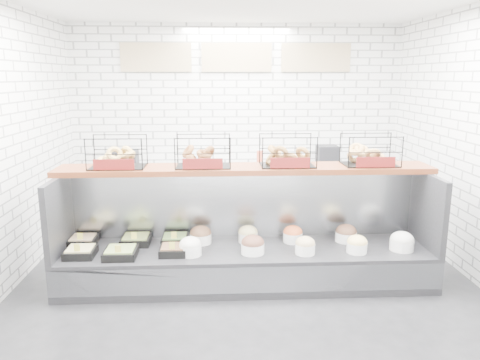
{
  "coord_description": "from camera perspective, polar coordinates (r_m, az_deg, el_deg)",
  "views": [
    {
      "loc": [
        -0.31,
        -4.5,
        2.22
      ],
      "look_at": [
        -0.06,
        0.45,
        1.12
      ],
      "focal_mm": 35.0,
      "sensor_mm": 36.0,
      "label": 1
    }
  ],
  "objects": [
    {
      "name": "ground",
      "position": [
        5.03,
        1.0,
        -13.7
      ],
      "size": [
        5.5,
        5.5,
        0.0
      ],
      "primitive_type": "plane",
      "color": "black",
      "rests_on": "ground"
    },
    {
      "name": "room_shell",
      "position": [
        5.12,
        0.63,
        10.68
      ],
      "size": [
        5.02,
        5.51,
        3.01
      ],
      "color": "white",
      "rests_on": "ground"
    },
    {
      "name": "display_case",
      "position": [
        5.21,
        0.67,
        -8.79
      ],
      "size": [
        4.0,
        0.9,
        1.2
      ],
      "color": "black",
      "rests_on": "ground"
    },
    {
      "name": "bagel_shelf",
      "position": [
        5.1,
        0.68,
        2.9
      ],
      "size": [
        4.1,
        0.5,
        0.4
      ],
      "color": "#522311",
      "rests_on": "display_case"
    },
    {
      "name": "prep_counter",
      "position": [
        7.16,
        -0.37,
        -1.66
      ],
      "size": [
        4.0,
        0.6,
        1.2
      ],
      "color": "#93969B",
      "rests_on": "ground"
    }
  ]
}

